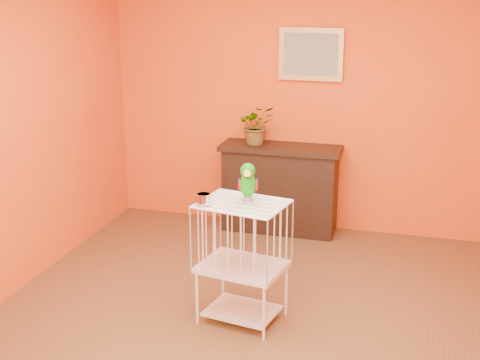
% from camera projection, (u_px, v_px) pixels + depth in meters
% --- Properties ---
extents(ground, '(4.50, 4.50, 0.00)m').
position_uv_depth(ground, '(250.00, 331.00, 4.83)').
color(ground, brown).
rests_on(ground, ground).
extents(room_shell, '(4.50, 4.50, 4.50)m').
position_uv_depth(room_shell, '(251.00, 116.00, 4.36)').
color(room_shell, '#E85615').
rests_on(room_shell, ground).
extents(console_cabinet, '(1.18, 0.42, 0.88)m').
position_uv_depth(console_cabinet, '(280.00, 189.00, 6.64)').
color(console_cabinet, black).
rests_on(console_cabinet, ground).
extents(potted_plant, '(0.48, 0.50, 0.30)m').
position_uv_depth(potted_plant, '(255.00, 130.00, 6.49)').
color(potted_plant, '#26722D').
rests_on(potted_plant, console_cabinet).
extents(framed_picture, '(0.62, 0.04, 0.50)m').
position_uv_depth(framed_picture, '(311.00, 54.00, 6.36)').
color(framed_picture, '#BB8943').
rests_on(framed_picture, room_shell).
extents(birdcage, '(0.67, 0.56, 0.92)m').
position_uv_depth(birdcage, '(242.00, 261.00, 4.86)').
color(birdcage, silver).
rests_on(birdcage, ground).
extents(feed_cup, '(0.11, 0.11, 0.07)m').
position_uv_depth(feed_cup, '(204.00, 199.00, 4.68)').
color(feed_cup, silver).
rests_on(feed_cup, birdcage).
extents(parrot, '(0.15, 0.27, 0.30)m').
position_uv_depth(parrot, '(248.00, 182.00, 4.70)').
color(parrot, '#59544C').
rests_on(parrot, birdcage).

